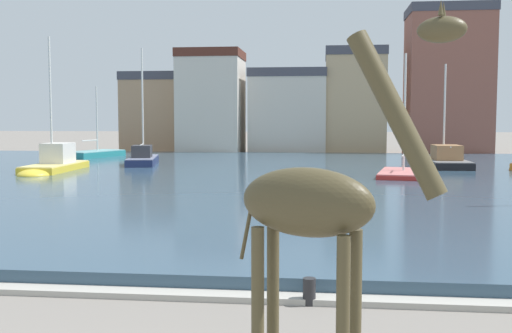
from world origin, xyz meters
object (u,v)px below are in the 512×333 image
Objects in this scene: sailboat_teal at (99,156)px; sailboat_navy at (143,161)px; mooring_bollard at (309,291)px; sailboat_black at (443,163)px; giraffe_statue at (317,211)px; sailboat_yellow at (53,167)px; sailboat_red at (404,176)px.

sailboat_navy is at bearing -49.95° from sailboat_teal.
sailboat_teal is at bearing 116.58° from mooring_bollard.
sailboat_black is 29.72m from mooring_bollard.
sailboat_black reaches higher than mooring_bollard.
sailboat_teal is 39.50m from mooring_bollard.
sailboat_teal is 26.40m from sailboat_black.
giraffe_statue reaches higher than mooring_bollard.
sailboat_yellow is 16.16× the size of mooring_bollard.
sailboat_yellow reaches higher than mooring_bollard.
sailboat_black reaches higher than sailboat_teal.
sailboat_teal is 0.92× the size of sailboat_red.
giraffe_statue is at bearing -69.57° from sailboat_navy.
sailboat_red is 0.85× the size of sailboat_yellow.
sailboat_teal reaches higher than mooring_bollard.
sailboat_black is (7.69, 32.61, -1.78)m from giraffe_statue.
giraffe_statue is 0.65× the size of sailboat_black.
sailboat_black is (23.24, 6.45, -0.05)m from sailboat_yellow.
sailboat_red is (22.20, -13.27, -0.10)m from sailboat_teal.
mooring_bollard is (11.89, -28.44, -0.34)m from sailboat_navy.
sailboat_red is 7.40m from sailboat_black.
sailboat_black is at bearing -14.65° from sailboat_teal.
sailboat_navy is at bearing 110.43° from giraffe_statue.
sailboat_teal is at bearing 130.05° from sailboat_navy.
mooring_bollard is at bearing -105.35° from sailboat_black.
giraffe_statue is at bearing -103.27° from sailboat_black.
sailboat_teal is (-17.85, 39.28, -1.92)m from giraffe_statue.
giraffe_statue is at bearing -99.49° from sailboat_red.
sailboat_teal is at bearing 114.44° from giraffe_statue.
mooring_bollard is at bearing -67.32° from sailboat_navy.
sailboat_yellow reaches higher than sailboat_red.
sailboat_black is at bearing 63.14° from sailboat_red.
sailboat_navy is at bearing 112.68° from mooring_bollard.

